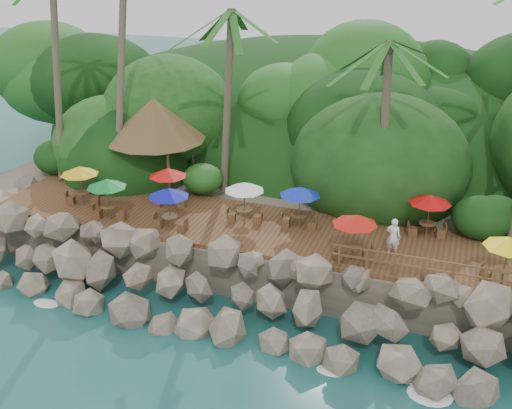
% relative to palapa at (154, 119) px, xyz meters
% --- Properties ---
extents(ground, '(140.00, 140.00, 0.00)m').
position_rel_palapa_xyz_m(ground, '(6.85, -9.46, -5.79)').
color(ground, '#19514F').
rests_on(ground, ground).
extents(land_base, '(32.00, 25.20, 2.10)m').
position_rel_palapa_xyz_m(land_base, '(6.85, 6.54, -4.74)').
color(land_base, gray).
rests_on(land_base, ground).
extents(jungle_hill, '(44.80, 28.00, 15.40)m').
position_rel_palapa_xyz_m(jungle_hill, '(6.85, 14.04, -5.79)').
color(jungle_hill, '#143811').
rests_on(jungle_hill, ground).
extents(seawall, '(29.00, 4.00, 2.30)m').
position_rel_palapa_xyz_m(seawall, '(6.85, -7.46, -4.64)').
color(seawall, gray).
rests_on(seawall, ground).
extents(terrace, '(26.00, 5.00, 0.20)m').
position_rel_palapa_xyz_m(terrace, '(6.85, -3.46, -3.59)').
color(terrace, brown).
rests_on(terrace, land_base).
extents(jungle_foliage, '(44.00, 16.00, 12.00)m').
position_rel_palapa_xyz_m(jungle_foliage, '(6.85, 5.54, -5.79)').
color(jungle_foliage, '#143811').
rests_on(jungle_foliage, ground).
extents(foam_line, '(25.20, 0.80, 0.06)m').
position_rel_palapa_xyz_m(foam_line, '(6.85, -9.16, -5.76)').
color(foam_line, white).
rests_on(foam_line, ground).
extents(palapa, '(5.29, 5.29, 4.60)m').
position_rel_palapa_xyz_m(palapa, '(0.00, 0.00, 0.00)').
color(palapa, brown).
rests_on(palapa, ground).
extents(dining_clusters, '(21.30, 5.05, 2.00)m').
position_rel_palapa_xyz_m(dining_clusters, '(6.86, -3.88, -1.83)').
color(dining_clusters, brown).
rests_on(dining_clusters, terrace).
extents(railing, '(7.20, 0.10, 1.00)m').
position_rel_palapa_xyz_m(railing, '(14.54, -5.81, -2.88)').
color(railing, brown).
rests_on(railing, terrace).
extents(waiter, '(0.65, 0.48, 1.65)m').
position_rel_palapa_xyz_m(waiter, '(13.10, -4.08, -2.66)').
color(waiter, white).
rests_on(waiter, terrace).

